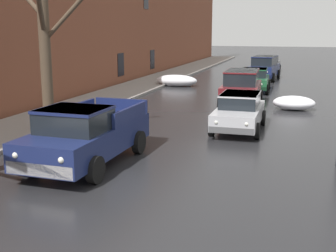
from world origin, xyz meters
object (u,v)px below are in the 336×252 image
at_px(suv_darkblue_queued_behind_truck, 265,67).
at_px(pickup_truck_darkblue_approaching_near_lane, 86,135).
at_px(suv_maroon_parked_kerbside_mid, 242,87).
at_px(sedan_green_parked_far_down_block, 254,79).
at_px(sedan_silver_parked_kerbside_close, 239,111).
at_px(sedan_grey_at_far_intersection, 268,63).
at_px(bare_tree_second_along_sidewalk, 45,50).
at_px(fire_hydrant, 49,135).

bearing_deg(suv_darkblue_queued_behind_truck, pickup_truck_darkblue_approaching_near_lane, -97.49).
xyz_separation_m(pickup_truck_darkblue_approaching_near_lane, suv_maroon_parked_kerbside_mid, (2.99, 11.32, 0.11)).
distance_m(sedan_green_parked_far_down_block, suv_darkblue_queued_behind_truck, 6.77).
bearing_deg(sedan_green_parked_far_down_block, suv_darkblue_queued_behind_truck, 89.25).
xyz_separation_m(sedan_silver_parked_kerbside_close, suv_darkblue_queued_behind_truck, (-0.48, 18.06, 0.24)).
bearing_deg(sedan_grey_at_far_intersection, pickup_truck_darkblue_approaching_near_lane, -95.48).
height_order(bare_tree_second_along_sidewalk, sedan_grey_at_far_intersection, bare_tree_second_along_sidewalk).
height_order(bare_tree_second_along_sidewalk, sedan_silver_parked_kerbside_close, bare_tree_second_along_sidewalk).
distance_m(pickup_truck_darkblue_approaching_near_lane, sedan_green_parked_far_down_block, 17.35).
height_order(sedan_silver_parked_kerbside_close, suv_maroon_parked_kerbside_mid, suv_maroon_parked_kerbside_mid).
relative_size(bare_tree_second_along_sidewalk, sedan_silver_parked_kerbside_close, 1.38).
distance_m(pickup_truck_darkblue_approaching_near_lane, sedan_silver_parked_kerbside_close, 6.83).
distance_m(suv_maroon_parked_kerbside_mid, suv_darkblue_queued_behind_truck, 12.53).
distance_m(sedan_silver_parked_kerbside_close, suv_darkblue_queued_behind_truck, 18.07).
xyz_separation_m(suv_maroon_parked_kerbside_mid, suv_darkblue_queued_behind_truck, (0.15, 12.53, 0.00)).
height_order(sedan_green_parked_far_down_block, sedan_grey_at_far_intersection, same).
bearing_deg(suv_maroon_parked_kerbside_mid, sedan_grey_at_far_intersection, 90.10).
xyz_separation_m(bare_tree_second_along_sidewalk, pickup_truck_darkblue_approaching_near_lane, (3.24, -3.34, -2.20)).
relative_size(sedan_green_parked_far_down_block, fire_hydrant, 5.65).
bearing_deg(pickup_truck_darkblue_approaching_near_lane, suv_maroon_parked_kerbside_mid, 75.22).
xyz_separation_m(sedan_grey_at_far_intersection, fire_hydrant, (-5.11, -29.21, -0.40)).
relative_size(pickup_truck_darkblue_approaching_near_lane, suv_maroon_parked_kerbside_mid, 1.16).
bearing_deg(bare_tree_second_along_sidewalk, sedan_green_parked_far_down_block, 65.41).
bearing_deg(fire_hydrant, bare_tree_second_along_sidewalk, 121.28).
bearing_deg(sedan_grey_at_far_intersection, fire_hydrant, -99.92).
height_order(pickup_truck_darkblue_approaching_near_lane, suv_maroon_parked_kerbside_mid, suv_maroon_parked_kerbside_mid).
bearing_deg(sedan_green_parked_far_down_block, sedan_silver_parked_kerbside_close, -87.11).
height_order(suv_darkblue_queued_behind_truck, fire_hydrant, suv_darkblue_queued_behind_truck).
bearing_deg(suv_maroon_parked_kerbside_mid, suv_darkblue_queued_behind_truck, 89.31).
relative_size(bare_tree_second_along_sidewalk, pickup_truck_darkblue_approaching_near_lane, 1.14).
xyz_separation_m(bare_tree_second_along_sidewalk, sedan_silver_parked_kerbside_close, (6.86, 2.45, -2.33)).
relative_size(sedan_silver_parked_kerbside_close, suv_darkblue_queued_behind_truck, 0.86).
xyz_separation_m(pickup_truck_darkblue_approaching_near_lane, fire_hydrant, (-2.15, 1.55, -0.52)).
distance_m(pickup_truck_darkblue_approaching_near_lane, sedan_grey_at_far_intersection, 30.90).
xyz_separation_m(sedan_green_parked_far_down_block, fire_hydrant, (-5.20, -15.54, -0.39)).
bearing_deg(sedan_green_parked_far_down_block, fire_hydrant, -108.51).
relative_size(pickup_truck_darkblue_approaching_near_lane, sedan_silver_parked_kerbside_close, 1.22).
bearing_deg(sedan_grey_at_far_intersection, suv_maroon_parked_kerbside_mid, -89.90).
height_order(sedan_grey_at_far_intersection, fire_hydrant, sedan_grey_at_far_intersection).
distance_m(suv_darkblue_queued_behind_truck, sedan_grey_at_far_intersection, 6.91).
bearing_deg(sedan_green_parked_far_down_block, suv_maroon_parked_kerbside_mid, -90.62).
xyz_separation_m(pickup_truck_darkblue_approaching_near_lane, sedan_green_parked_far_down_block, (3.05, 17.08, -0.13)).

